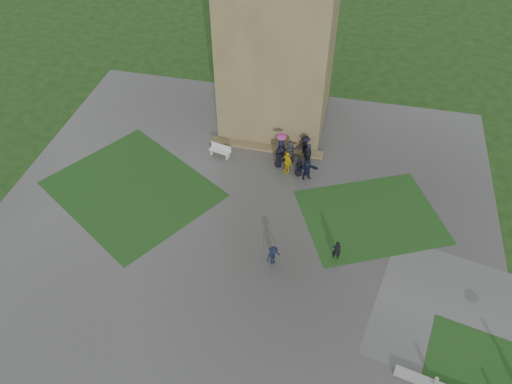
% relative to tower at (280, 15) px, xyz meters
% --- Properties ---
extents(ground, '(120.00, 120.00, 0.00)m').
position_rel_tower_xyz_m(ground, '(0.00, -15.00, -9.00)').
color(ground, black).
extents(plaza, '(34.00, 34.00, 0.02)m').
position_rel_tower_xyz_m(plaza, '(0.00, -13.00, -8.99)').
color(plaza, '#373734').
rests_on(plaza, ground).
extents(lawn_inset_left, '(14.10, 13.46, 0.01)m').
position_rel_tower_xyz_m(lawn_inset_left, '(-8.50, -11.00, -8.97)').
color(lawn_inset_left, '#153512').
rests_on(lawn_inset_left, plaza).
extents(lawn_inset_right, '(11.12, 10.15, 0.01)m').
position_rel_tower_xyz_m(lawn_inset_right, '(8.50, -10.00, -8.97)').
color(lawn_inset_right, '#153512').
rests_on(lawn_inset_right, plaza).
extents(tower, '(8.00, 8.00, 18.00)m').
position_rel_tower_xyz_m(tower, '(0.00, 0.00, 0.00)').
color(tower, brown).
rests_on(tower, ground).
extents(tower_plinth, '(9.00, 0.80, 0.22)m').
position_rel_tower_xyz_m(tower_plinth, '(0.00, -4.40, -8.87)').
color(tower_plinth, brown).
rests_on(tower_plinth, plaza).
extents(bench, '(1.77, 0.91, 0.98)m').
position_rel_tower_xyz_m(bench, '(-3.26, -5.98, -8.47)').
color(bench, beige).
rests_on(bench, plaza).
extents(visitor_cluster, '(3.60, 3.66, 2.58)m').
position_rel_tower_xyz_m(visitor_cluster, '(2.56, -5.87, -7.91)').
color(visitor_cluster, black).
rests_on(visitor_cluster, plaza).
extents(pedestrian_mid, '(1.02, 1.02, 1.47)m').
position_rel_tower_xyz_m(pedestrian_mid, '(2.72, -15.31, -8.24)').
color(pedestrian_mid, black).
rests_on(pedestrian_mid, plaza).
extents(pedestrian_near, '(0.59, 0.41, 1.52)m').
position_rel_tower_xyz_m(pedestrian_near, '(6.50, -14.07, -8.22)').
color(pedestrian_near, black).
rests_on(pedestrian_near, plaza).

